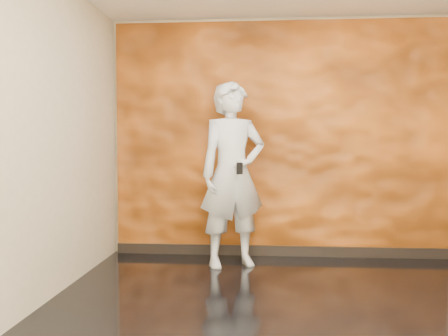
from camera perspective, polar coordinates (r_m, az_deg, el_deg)
room at (r=3.95m, az=7.20°, el=3.73°), size 4.02×4.02×2.81m
feature_wall at (r=5.91m, az=6.40°, el=3.29°), size 3.90×0.06×2.75m
baseboard at (r=6.01m, az=6.33°, el=-9.39°), size 3.90×0.04×0.12m
man at (r=5.39m, az=1.01°, el=-0.73°), size 0.86×0.72×1.99m
phone at (r=5.12m, az=1.80°, el=-0.05°), size 0.07×0.04×0.12m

